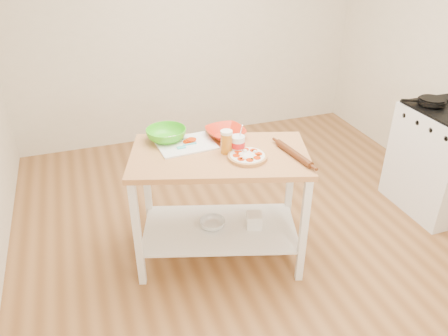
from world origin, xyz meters
TOP-DOWN VIEW (x-y plane):
  - room_shell at (0.00, 0.00)m, footprint 4.04×4.54m
  - prep_island at (-0.40, -0.01)m, footprint 1.37×1.00m
  - gas_stove at (1.68, 0.00)m, footprint 0.63×0.74m
  - skillet at (1.54, 0.17)m, footprint 0.35×0.23m
  - pizza at (-0.25, -0.14)m, footprint 0.27×0.27m
  - cutting_board at (-0.59, 0.19)m, footprint 0.42×0.33m
  - spatula at (-0.60, 0.15)m, footprint 0.15×0.06m
  - knife at (-0.72, 0.31)m, footprint 0.26×0.10m
  - orange_bowl at (-0.28, 0.23)m, footprint 0.31×0.31m
  - green_bowl at (-0.70, 0.32)m, footprint 0.40×0.40m
  - beer_pint at (-0.35, -0.01)m, footprint 0.08×0.08m
  - yogurt_tub at (-0.27, -0.02)m, footprint 0.10×0.10m
  - rolling_pin at (0.06, -0.21)m, footprint 0.10×0.39m
  - shelf_glass_bowl at (-0.45, 0.02)m, footprint 0.27×0.27m
  - shelf_bin at (-0.15, -0.08)m, footprint 0.14×0.14m

SIDE VIEW (x-z plane):
  - shelf_glass_bowl at x=-0.45m, z-range 0.26..0.32m
  - shelf_bin at x=-0.15m, z-range 0.26..0.37m
  - gas_stove at x=1.68m, z-range -0.08..1.03m
  - prep_island at x=-0.40m, z-range 0.20..1.10m
  - cutting_board at x=-0.59m, z-range 0.89..0.93m
  - pizza at x=-0.25m, z-range 0.89..0.94m
  - spatula at x=-0.60m, z-range 0.91..0.92m
  - knife at x=-0.72m, z-range 0.91..0.92m
  - rolling_pin at x=0.06m, z-range 0.90..0.94m
  - orange_bowl at x=-0.28m, z-range 0.90..0.97m
  - green_bowl at x=-0.70m, z-range 0.90..0.99m
  - yogurt_tub at x=-0.27m, z-range 0.85..1.06m
  - skillet at x=1.54m, z-range 0.96..0.99m
  - beer_pint at x=-0.35m, z-range 0.90..1.07m
  - room_shell at x=0.00m, z-range -0.02..2.72m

